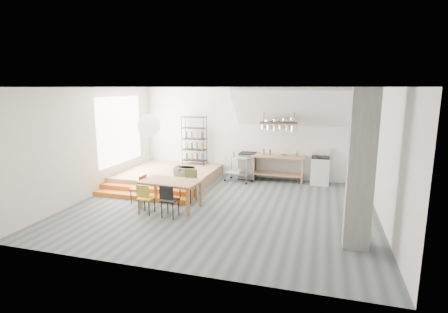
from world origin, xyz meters
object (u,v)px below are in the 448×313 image
(stove, at_px, (320,170))
(rolling_cart, at_px, (239,165))
(mini_fridge, at_px, (247,166))
(dining_table, at_px, (170,183))

(stove, height_order, rolling_cart, stove)
(stove, xyz_separation_m, mini_fridge, (-2.50, 0.04, -0.01))
(stove, distance_m, dining_table, 5.22)
(dining_table, distance_m, mini_fridge, 3.83)
(stove, xyz_separation_m, dining_table, (-3.82, -3.54, 0.19))
(stove, distance_m, mini_fridge, 2.50)
(rolling_cart, xyz_separation_m, mini_fridge, (0.20, 0.50, -0.11))
(mini_fridge, bearing_deg, dining_table, -110.22)
(stove, relative_size, dining_table, 0.71)
(rolling_cart, bearing_deg, stove, 24.48)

